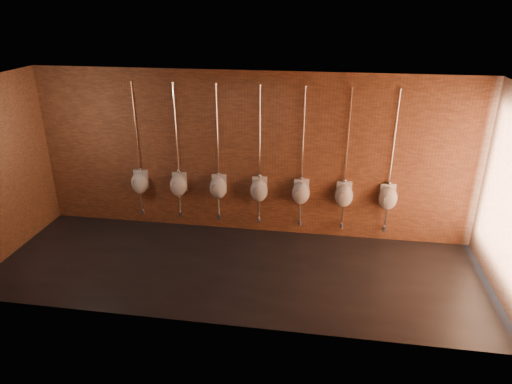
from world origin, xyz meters
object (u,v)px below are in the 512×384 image
urinal_0 (140,182)px  urinal_5 (344,195)px  urinal_4 (301,192)px  urinal_1 (178,185)px  urinal_2 (218,187)px  urinal_6 (388,197)px  urinal_3 (259,190)px

urinal_0 → urinal_5: size_ratio=1.00×
urinal_4 → urinal_5: same height
urinal_1 → urinal_2: 0.82m
urinal_6 → urinal_0: bearing=180.0°
urinal_5 → urinal_4: bearing=180.0°
urinal_0 → urinal_1: (0.82, 0.00, 0.00)m
urinal_0 → urinal_6: bearing=0.0°
urinal_0 → urinal_2: (1.63, 0.00, 0.00)m
urinal_2 → urinal_3: size_ratio=1.00×
urinal_1 → urinal_2: size_ratio=1.00×
urinal_5 → urinal_1: bearing=180.0°
urinal_2 → urinal_3: same height
urinal_6 → urinal_4: bearing=180.0°
urinal_2 → urinal_4: bearing=0.0°
urinal_4 → urinal_3: bearing=180.0°
urinal_3 → urinal_2: bearing=180.0°
urinal_3 → urinal_4: bearing=0.0°
urinal_0 → urinal_6: (4.89, 0.00, 0.00)m
urinal_0 → urinal_4: (3.26, 0.00, 0.00)m
urinal_6 → urinal_5: bearing=180.0°
urinal_4 → urinal_5: size_ratio=1.00×
urinal_2 → urinal_1: bearing=180.0°
urinal_3 → urinal_4: (0.82, 0.00, 0.00)m
urinal_0 → urinal_4: size_ratio=1.00×
urinal_5 → urinal_0: bearing=180.0°
urinal_2 → urinal_4: size_ratio=1.00×
urinal_3 → urinal_0: bearing=180.0°
urinal_0 → urinal_3: 2.45m
urinal_0 → urinal_1: size_ratio=1.00×
urinal_3 → urinal_5: size_ratio=1.00×
urinal_5 → urinal_6: (0.82, 0.00, 0.00)m
urinal_3 → urinal_1: bearing=180.0°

